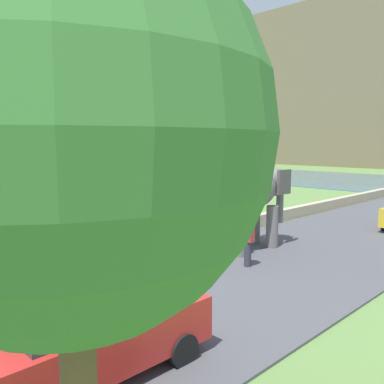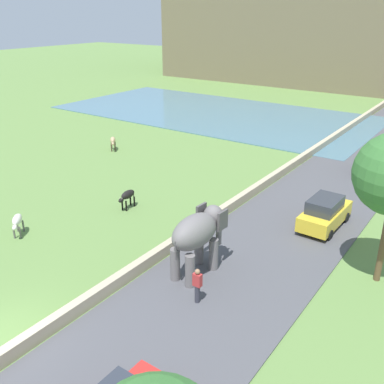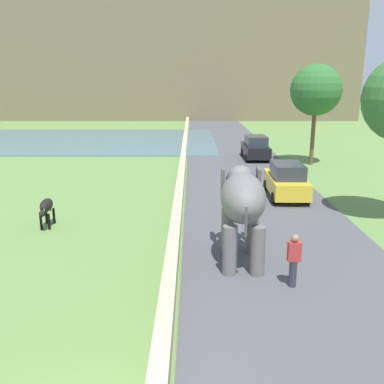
# 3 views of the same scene
# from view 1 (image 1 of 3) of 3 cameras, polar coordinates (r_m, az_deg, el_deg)

# --- Properties ---
(barrier_wall) EXTENTS (0.40, 110.00, 0.58)m
(barrier_wall) POSITION_cam_1_polar(r_m,az_deg,el_deg) (24.91, 18.53, -1.72)
(barrier_wall) COLOR tan
(barrier_wall) RESTS_ON ground
(lake) EXTENTS (36.00, 18.00, 0.08)m
(lake) POSITION_cam_1_polar(r_m,az_deg,el_deg) (48.39, 12.43, 2.25)
(lake) COLOR slate
(lake) RESTS_ON ground
(elephant) EXTENTS (1.52, 3.49, 2.99)m
(elephant) POSITION_cam_1_polar(r_m,az_deg,el_deg) (14.85, 8.43, -0.34)
(elephant) COLOR slate
(elephant) RESTS_ON ground
(person_beside_elephant) EXTENTS (0.36, 0.22, 1.63)m
(person_beside_elephant) POSITION_cam_1_polar(r_m,az_deg,el_deg) (12.84, 7.80, -6.77)
(person_beside_elephant) COLOR #33333D
(person_beside_elephant) RESTS_ON ground
(car_red) EXTENTS (1.80, 4.00, 1.80)m
(car_red) POSITION_cam_1_polar(r_m,az_deg,el_deg) (7.25, -14.19, -17.82)
(car_red) COLOR red
(car_red) RESTS_ON ground
(cow_black) EXTENTS (0.50, 1.40, 1.15)m
(cow_black) POSITION_cam_1_polar(r_m,az_deg,el_deg) (22.48, -1.67, -0.87)
(cow_black) COLOR black
(cow_black) RESTS_ON ground
(cow_white) EXTENTS (1.19, 1.24, 1.15)m
(cow_white) POSITION_cam_1_polar(r_m,az_deg,el_deg) (21.14, -18.13, -1.72)
(cow_white) COLOR silver
(cow_white) RESTS_ON ground
(cow_tan) EXTENTS (1.20, 1.23, 1.15)m
(cow_tan) POSITION_cam_1_polar(r_m,az_deg,el_deg) (34.60, -2.20, 1.90)
(cow_tan) COLOR tan
(cow_tan) RESTS_ON ground
(tree_near) EXTENTS (2.91, 2.91, 5.43)m
(tree_near) POSITION_cam_1_polar(r_m,az_deg,el_deg) (3.04, -16.66, 7.43)
(tree_near) COLOR brown
(tree_near) RESTS_ON ground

